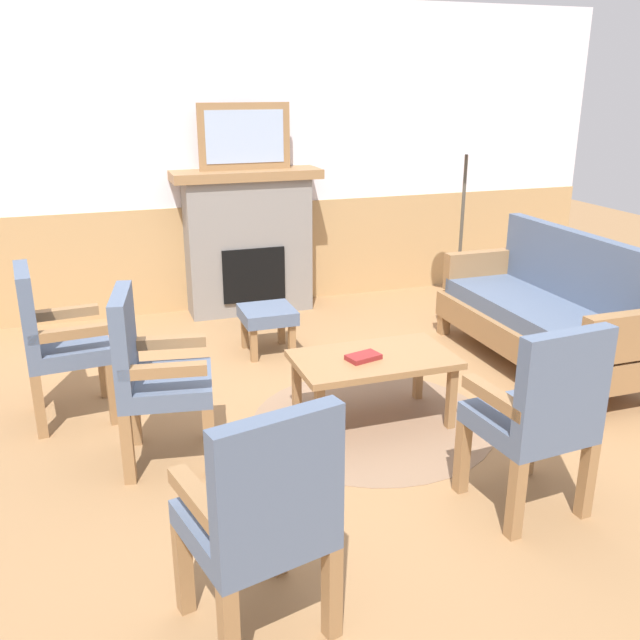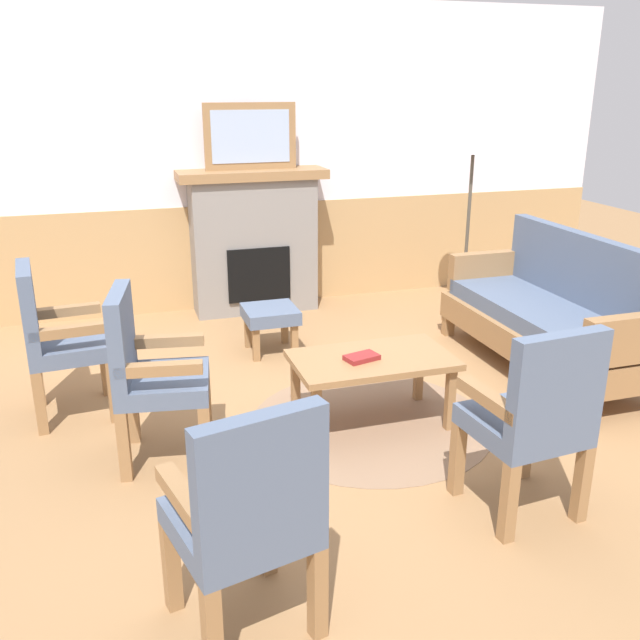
{
  "view_description": "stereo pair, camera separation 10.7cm",
  "coord_description": "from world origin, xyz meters",
  "px_view_note": "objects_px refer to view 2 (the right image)",
  "views": [
    {
      "loc": [
        -1.35,
        -3.61,
        2.0
      ],
      "look_at": [
        0.0,
        0.35,
        0.55
      ],
      "focal_mm": 38.68,
      "sensor_mm": 36.0,
      "label": 1
    },
    {
      "loc": [
        -1.25,
        -3.65,
        2.0
      ],
      "look_at": [
        0.0,
        0.35,
        0.55
      ],
      "focal_mm": 38.68,
      "sensor_mm": 36.0,
      "label": 2
    }
  ],
  "objects_px": {
    "framed_picture": "(250,136)",
    "couch": "(549,316)",
    "armchair_by_window_left": "(149,369)",
    "armchair_near_fireplace": "(55,335)",
    "fireplace": "(254,240)",
    "coffee_table": "(372,365)",
    "book_on_table": "(362,357)",
    "floor_lamp_by_couch": "(473,150)",
    "armchair_front_left": "(534,414)",
    "footstool": "(270,317)",
    "armchair_front_center": "(248,512)"
  },
  "relations": [
    {
      "from": "armchair_by_window_left",
      "to": "armchair_front_left",
      "type": "relative_size",
      "value": 1.0
    },
    {
      "from": "couch",
      "to": "book_on_table",
      "type": "bearing_deg",
      "value": -163.93
    },
    {
      "from": "couch",
      "to": "armchair_near_fireplace",
      "type": "relative_size",
      "value": 1.84
    },
    {
      "from": "floor_lamp_by_couch",
      "to": "coffee_table",
      "type": "bearing_deg",
      "value": -131.73
    },
    {
      "from": "footstool",
      "to": "armchair_by_window_left",
      "type": "relative_size",
      "value": 0.41
    },
    {
      "from": "couch",
      "to": "book_on_table",
      "type": "height_order",
      "value": "couch"
    },
    {
      "from": "book_on_table",
      "to": "armchair_front_left",
      "type": "xyz_separation_m",
      "value": [
        0.44,
        -1.09,
        0.08
      ]
    },
    {
      "from": "armchair_front_center",
      "to": "armchair_by_window_left",
      "type": "bearing_deg",
      "value": 99.41
    },
    {
      "from": "fireplace",
      "to": "armchair_front_left",
      "type": "bearing_deg",
      "value": -81.04
    },
    {
      "from": "coffee_table",
      "to": "armchair_front_left",
      "type": "xyz_separation_m",
      "value": [
        0.37,
        -1.11,
        0.15
      ]
    },
    {
      "from": "fireplace",
      "to": "armchair_front_left",
      "type": "distance_m",
      "value": 3.59
    },
    {
      "from": "armchair_front_center",
      "to": "floor_lamp_by_couch",
      "type": "height_order",
      "value": "floor_lamp_by_couch"
    },
    {
      "from": "armchair_front_left",
      "to": "armchair_front_center",
      "type": "height_order",
      "value": "same"
    },
    {
      "from": "coffee_table",
      "to": "floor_lamp_by_couch",
      "type": "relative_size",
      "value": 0.57
    },
    {
      "from": "couch",
      "to": "book_on_table",
      "type": "xyz_separation_m",
      "value": [
        -1.62,
        -0.47,
        0.06
      ]
    },
    {
      "from": "armchair_by_window_left",
      "to": "armchair_near_fireplace",
      "type": "bearing_deg",
      "value": 125.39
    },
    {
      "from": "framed_picture",
      "to": "fireplace",
      "type": "bearing_deg",
      "value": -90.0
    },
    {
      "from": "book_on_table",
      "to": "armchair_near_fireplace",
      "type": "xyz_separation_m",
      "value": [
        -1.73,
        0.71,
        0.08
      ]
    },
    {
      "from": "fireplace",
      "to": "armchair_near_fireplace",
      "type": "bearing_deg",
      "value": -132.74
    },
    {
      "from": "coffee_table",
      "to": "book_on_table",
      "type": "xyz_separation_m",
      "value": [
        -0.08,
        -0.03,
        0.07
      ]
    },
    {
      "from": "armchair_by_window_left",
      "to": "framed_picture",
      "type": "bearing_deg",
      "value": 65.76
    },
    {
      "from": "floor_lamp_by_couch",
      "to": "armchair_front_left",
      "type": "bearing_deg",
      "value": -113.11
    },
    {
      "from": "book_on_table",
      "to": "footstool",
      "type": "bearing_deg",
      "value": 99.47
    },
    {
      "from": "fireplace",
      "to": "armchair_near_fireplace",
      "type": "distance_m",
      "value": 2.38
    },
    {
      "from": "armchair_front_center",
      "to": "floor_lamp_by_couch",
      "type": "xyz_separation_m",
      "value": [
        2.68,
        3.28,
        0.91
      ]
    },
    {
      "from": "fireplace",
      "to": "couch",
      "type": "distance_m",
      "value": 2.65
    },
    {
      "from": "armchair_near_fireplace",
      "to": "floor_lamp_by_couch",
      "type": "bearing_deg",
      "value": 18.18
    },
    {
      "from": "armchair_front_left",
      "to": "footstool",
      "type": "bearing_deg",
      "value": 105.3
    },
    {
      "from": "floor_lamp_by_couch",
      "to": "armchair_by_window_left",
      "type": "bearing_deg",
      "value": -147.76
    },
    {
      "from": "coffee_table",
      "to": "book_on_table",
      "type": "height_order",
      "value": "book_on_table"
    },
    {
      "from": "fireplace",
      "to": "framed_picture",
      "type": "xyz_separation_m",
      "value": [
        0.0,
        0.0,
        0.91
      ]
    },
    {
      "from": "couch",
      "to": "armchair_near_fireplace",
      "type": "distance_m",
      "value": 3.37
    },
    {
      "from": "footstool",
      "to": "armchair_by_window_left",
      "type": "distance_m",
      "value": 1.72
    },
    {
      "from": "book_on_table",
      "to": "armchair_front_center",
      "type": "relative_size",
      "value": 0.2
    },
    {
      "from": "fireplace",
      "to": "footstool",
      "type": "distance_m",
      "value": 1.15
    },
    {
      "from": "framed_picture",
      "to": "footstool",
      "type": "bearing_deg",
      "value": -96.06
    },
    {
      "from": "fireplace",
      "to": "coffee_table",
      "type": "distance_m",
      "value": 2.46
    },
    {
      "from": "book_on_table",
      "to": "armchair_front_center",
      "type": "height_order",
      "value": "armchair_front_center"
    },
    {
      "from": "footstool",
      "to": "armchair_front_center",
      "type": "distance_m",
      "value": 2.93
    },
    {
      "from": "fireplace",
      "to": "book_on_table",
      "type": "relative_size",
      "value": 6.59
    },
    {
      "from": "framed_picture",
      "to": "couch",
      "type": "bearing_deg",
      "value": -48.9
    },
    {
      "from": "fireplace",
      "to": "armchair_front_left",
      "type": "xyz_separation_m",
      "value": [
        0.56,
        -3.54,
        -0.11
      ]
    },
    {
      "from": "couch",
      "to": "armchair_by_window_left",
      "type": "bearing_deg",
      "value": -170.57
    },
    {
      "from": "fireplace",
      "to": "framed_picture",
      "type": "distance_m",
      "value": 0.91
    },
    {
      "from": "book_on_table",
      "to": "floor_lamp_by_couch",
      "type": "relative_size",
      "value": 0.12
    },
    {
      "from": "coffee_table",
      "to": "book_on_table",
      "type": "distance_m",
      "value": 0.11
    },
    {
      "from": "framed_picture",
      "to": "armchair_by_window_left",
      "type": "distance_m",
      "value": 2.89
    },
    {
      "from": "couch",
      "to": "coffee_table",
      "type": "bearing_deg",
      "value": -164.02
    },
    {
      "from": "couch",
      "to": "floor_lamp_by_couch",
      "type": "xyz_separation_m",
      "value": [
        0.07,
        1.37,
        1.05
      ]
    },
    {
      "from": "framed_picture",
      "to": "armchair_front_left",
      "type": "bearing_deg",
      "value": -81.04
    }
  ]
}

